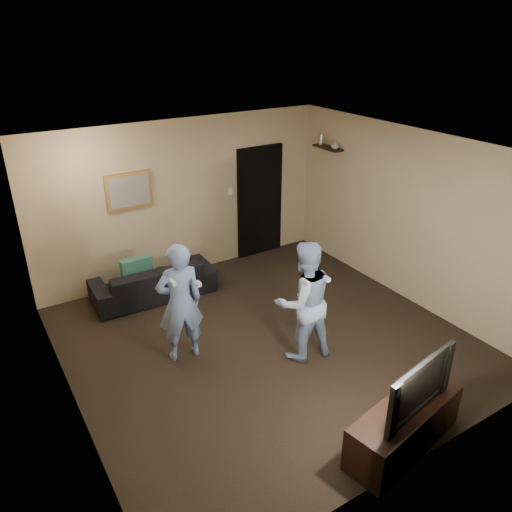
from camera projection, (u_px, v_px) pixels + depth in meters
ground at (266, 341)px, 6.79m from camera, size 5.00×5.00×0.00m
ceiling at (268, 151)px, 5.67m from camera, size 5.00×5.00×0.04m
wall_back at (184, 199)px, 8.15m from camera, size 5.00×0.04×2.60m
wall_front at (424, 359)px, 4.31m from camera, size 5.00×0.04×2.60m
wall_left at (60, 310)px, 5.04m from camera, size 0.04×5.00×2.60m
wall_right at (408, 217)px, 7.42m from camera, size 0.04×5.00×2.60m
sofa at (154, 280)px, 7.77m from camera, size 1.91×0.80×0.55m
throw_pillow at (137, 272)px, 7.57m from camera, size 0.48×0.16×0.48m
painting_frame at (129, 191)px, 7.57m from camera, size 0.72×0.05×0.57m
painting_canvas at (130, 191)px, 7.55m from camera, size 0.62×0.01×0.47m
doorway at (260, 202)px, 8.95m from camera, size 0.90×0.06×2.00m
light_switch at (230, 191)px, 8.53m from camera, size 0.08×0.02×0.12m
wall_shelf at (328, 148)px, 8.46m from camera, size 0.20×0.60×0.03m
shelf_vase at (335, 145)px, 8.28m from camera, size 0.13×0.13×0.14m
shelf_figurine at (321, 139)px, 8.56m from camera, size 0.06×0.06×0.18m
tv_console at (404, 426)px, 5.01m from camera, size 1.47×0.70×0.50m
television at (411, 383)px, 4.78m from camera, size 1.06×0.33×0.60m
wii_player_left at (180, 303)px, 6.15m from camera, size 0.62×0.52×1.59m
wii_player_right at (304, 301)px, 6.17m from camera, size 0.85×0.70×1.59m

